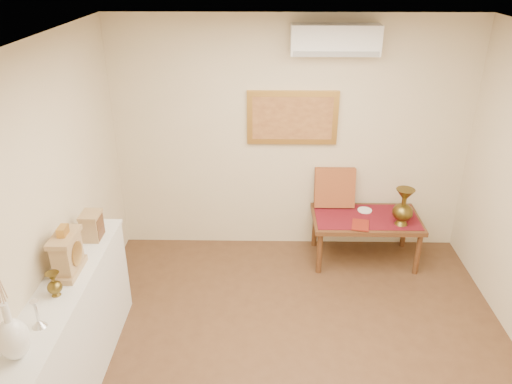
{
  "coord_description": "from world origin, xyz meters",
  "views": [
    {
      "loc": [
        -0.31,
        -3.08,
        3.25
      ],
      "look_at": [
        -0.38,
        1.15,
        1.21
      ],
      "focal_mm": 35.0,
      "sensor_mm": 36.0,
      "label": 1
    }
  ],
  "objects_px": {
    "white_vase": "(0,289)",
    "wooden_chest": "(92,226)",
    "mantel_clock": "(67,253)",
    "low_table": "(366,222)",
    "display_ledge": "(74,333)",
    "brass_urn_tall": "(404,203)"
  },
  "relations": [
    {
      "from": "mantel_clock",
      "to": "wooden_chest",
      "type": "distance_m",
      "value": 0.52
    },
    {
      "from": "brass_urn_tall",
      "to": "display_ledge",
      "type": "height_order",
      "value": "brass_urn_tall"
    },
    {
      "from": "brass_urn_tall",
      "to": "mantel_clock",
      "type": "bearing_deg",
      "value": -152.45
    },
    {
      "from": "white_vase",
      "to": "low_table",
      "type": "height_order",
      "value": "white_vase"
    },
    {
      "from": "brass_urn_tall",
      "to": "display_ledge",
      "type": "distance_m",
      "value": 3.49
    },
    {
      "from": "display_ledge",
      "to": "white_vase",
      "type": "bearing_deg",
      "value": -90.27
    },
    {
      "from": "white_vase",
      "to": "wooden_chest",
      "type": "xyz_separation_m",
      "value": [
        0.03,
        1.43,
        -0.39
      ]
    },
    {
      "from": "brass_urn_tall",
      "to": "mantel_clock",
      "type": "height_order",
      "value": "mantel_clock"
    },
    {
      "from": "mantel_clock",
      "to": "wooden_chest",
      "type": "xyz_separation_m",
      "value": [
        0.02,
        0.52,
        -0.05
      ]
    },
    {
      "from": "wooden_chest",
      "to": "low_table",
      "type": "relative_size",
      "value": 0.2
    },
    {
      "from": "wooden_chest",
      "to": "low_table",
      "type": "bearing_deg",
      "value": 24.59
    },
    {
      "from": "brass_urn_tall",
      "to": "low_table",
      "type": "distance_m",
      "value": 0.5
    },
    {
      "from": "mantel_clock",
      "to": "wooden_chest",
      "type": "height_order",
      "value": "mantel_clock"
    },
    {
      "from": "white_vase",
      "to": "low_table",
      "type": "relative_size",
      "value": 0.86
    },
    {
      "from": "white_vase",
      "to": "wooden_chest",
      "type": "distance_m",
      "value": 1.48
    },
    {
      "from": "wooden_chest",
      "to": "low_table",
      "type": "distance_m",
      "value": 2.98
    },
    {
      "from": "white_vase",
      "to": "display_ledge",
      "type": "height_order",
      "value": "white_vase"
    },
    {
      "from": "white_vase",
      "to": "mantel_clock",
      "type": "xyz_separation_m",
      "value": [
        0.01,
        0.91,
        -0.34
      ]
    },
    {
      "from": "brass_urn_tall",
      "to": "low_table",
      "type": "height_order",
      "value": "brass_urn_tall"
    },
    {
      "from": "white_vase",
      "to": "wooden_chest",
      "type": "relative_size",
      "value": 4.21
    },
    {
      "from": "brass_urn_tall",
      "to": "mantel_clock",
      "type": "relative_size",
      "value": 1.24
    },
    {
      "from": "low_table",
      "to": "display_ledge",
      "type": "bearing_deg",
      "value": -144.9
    }
  ]
}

